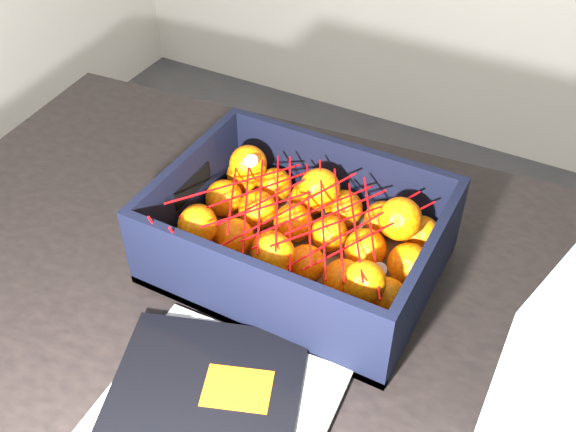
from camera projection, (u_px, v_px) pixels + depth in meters
The scene contains 6 objects.
table at pixel (289, 358), 0.90m from camera, with size 1.26×0.90×0.75m.
magazine_stack at pixel (198, 431), 0.70m from camera, with size 0.29×0.33×0.02m.
produce_crate at pixel (299, 243), 0.87m from camera, with size 0.36×0.27×0.12m.
clementine_heap at pixel (298, 238), 0.87m from camera, with size 0.34×0.25×0.10m.
mesh_net at pixel (293, 211), 0.83m from camera, with size 0.29×0.24×0.09m.
retail_carton at pixel (566, 363), 0.66m from camera, with size 0.09×0.13×0.20m, color silver.
Camera 1 is at (-0.03, -0.31, 1.39)m, focal length 41.09 mm.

